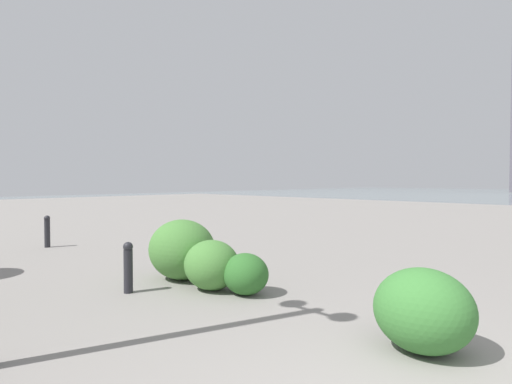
% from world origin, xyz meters
% --- Properties ---
extents(bollard_near, '(0.13, 0.13, 0.68)m').
position_xyz_m(bollard_near, '(4.82, -0.54, 0.36)').
color(bollard_near, '#232328').
rests_on(bollard_near, ground).
extents(bollard_mid, '(0.13, 0.13, 0.72)m').
position_xyz_m(bollard_mid, '(9.54, -1.13, 0.38)').
color(bollard_mid, '#232328').
rests_on(bollard_mid, ground).
extents(shrub_low, '(0.64, 0.58, 0.55)m').
position_xyz_m(shrub_low, '(3.63, -1.58, 0.27)').
color(shrub_low, '#2D6628').
rests_on(shrub_low, ground).
extents(shrub_round, '(1.07, 0.96, 0.91)m').
position_xyz_m(shrub_round, '(4.93, -1.49, 0.45)').
color(shrub_round, '#477F38').
rests_on(shrub_round, ground).
extents(shrub_wide, '(0.87, 0.78, 0.74)m').
position_xyz_m(shrub_wide, '(1.23, -1.41, 0.37)').
color(shrub_wide, '#387533').
rests_on(shrub_wide, ground).
extents(shrub_tall, '(0.81, 0.73, 0.68)m').
position_xyz_m(shrub_tall, '(4.14, -1.42, 0.34)').
color(shrub_tall, '#477F38').
rests_on(shrub_tall, ground).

